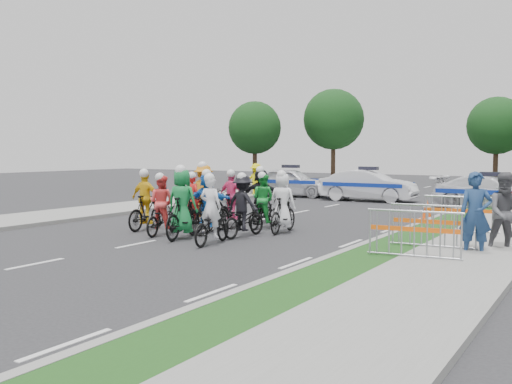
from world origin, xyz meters
The scene contains 32 objects.
ground centered at (0.00, 0.00, 0.00)m, with size 90.00×90.00×0.00m, color #28282B.
curb_right centered at (5.10, 5.00, 0.06)m, with size 0.20×60.00×0.12m, color gray.
grass_strip centered at (5.80, 5.00, 0.06)m, with size 1.20×60.00×0.11m, color #1C4315.
sidewalk_right centered at (7.60, 5.00, 0.07)m, with size 2.40×60.00×0.13m, color gray.
sidewalk_left centered at (-6.50, 5.00, 0.07)m, with size 3.00×60.00×0.13m, color gray.
rider_0 centered at (1.62, 1.03, 0.60)m, with size 0.88×1.86×1.82m.
rider_1 centered at (0.43, 1.35, 0.78)m, with size 0.93×1.98×2.01m.
rider_2 centered at (-0.54, 1.60, 0.66)m, with size 0.93×1.82×1.77m.
rider_3 centered at (-1.59, 2.09, 0.71)m, with size 0.97×1.80×1.85m.
rider_4 centered at (1.64, 2.48, 0.70)m, with size 1.03×1.79×1.79m.
rider_5 centered at (0.27, 2.70, 0.78)m, with size 1.52×1.81×1.85m.
rider_6 centered at (-0.62, 3.15, 0.58)m, with size 0.94×1.80×1.75m.
rider_7 centered at (2.17, 3.74, 0.71)m, with size 0.81×1.78×1.83m.
rider_8 centered at (1.19, 4.29, 0.65)m, with size 0.73×1.72×1.75m.
rider_9 centered at (-0.07, 4.44, 0.69)m, with size 0.91×1.72×1.79m.
rider_10 centered at (-1.27, 4.53, 0.78)m, with size 1.15×2.02×2.03m.
rider_11 centered at (0.45, 5.38, 0.79)m, with size 1.56×1.85×1.88m.
police_car_0 centered at (-3.94, 15.48, 0.74)m, with size 1.76×4.37×1.49m, color silver.
police_car_1 centered at (0.49, 15.00, 0.74)m, with size 1.56×4.47×1.47m, color silver.
police_car_2 centered at (6.08, 14.18, 0.68)m, with size 1.89×4.66×1.35m, color silver.
spectator_0 centered at (7.66, 2.77, 0.96)m, with size 0.70×0.46×1.92m, color navy.
spectator_1 centered at (8.18, 3.61, 0.94)m, with size 0.92×0.71×1.89m, color #535357.
marshal_hiviz centered at (-5.15, 14.03, 0.86)m, with size 1.12×0.64×1.73m, color yellow.
barrier_0 centered at (6.70, 1.38, 0.56)m, with size 2.00×0.50×1.12m, color #A5A8AD, non-canonical shape.
barrier_1 centered at (6.70, 2.90, 0.56)m, with size 2.00×0.50×1.12m, color #A5A8AD, non-canonical shape.
barrier_2 centered at (6.70, 5.86, 0.56)m, with size 2.00×0.50×1.12m, color #A5A8AD, non-canonical shape.
cone_0 centered at (4.76, 9.48, 0.34)m, with size 0.40×0.40×0.70m.
cone_1 centered at (6.89, 13.29, 0.34)m, with size 0.40×0.40×0.70m.
parked_bike centered at (-5.08, 10.87, 0.42)m, with size 0.56×1.61×0.84m, color black.
tree_0 centered at (-14.00, 28.00, 4.19)m, with size 4.20×4.20×6.30m.
tree_3 centered at (-9.00, 32.00, 4.89)m, with size 4.90×4.90×7.35m.
tree_4 centered at (3.00, 34.00, 4.19)m, with size 4.20×4.20×6.30m.
Camera 1 is at (10.20, -10.57, 2.38)m, focal length 40.00 mm.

